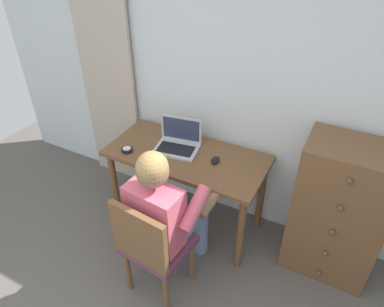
{
  "coord_description": "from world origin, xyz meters",
  "views": [
    {
      "loc": [
        0.85,
        -0.15,
        2.33
      ],
      "look_at": [
        -0.13,
        1.73,
        0.84
      ],
      "focal_mm": 32.86,
      "sensor_mm": 36.0,
      "label": 1
    }
  ],
  "objects_px": {
    "person_seated": "(167,209)",
    "desk_clock": "(127,150)",
    "laptop": "(178,142)",
    "chair": "(152,245)",
    "computer_mouse": "(215,160)",
    "dresser": "(338,211)",
    "desk": "(187,165)"
  },
  "relations": [
    {
      "from": "person_seated",
      "to": "desk_clock",
      "type": "distance_m",
      "value": 0.68
    },
    {
      "from": "person_seated",
      "to": "laptop",
      "type": "bearing_deg",
      "value": 112.38
    },
    {
      "from": "chair",
      "to": "laptop",
      "type": "height_order",
      "value": "laptop"
    },
    {
      "from": "chair",
      "to": "desk_clock",
      "type": "relative_size",
      "value": 9.73
    },
    {
      "from": "chair",
      "to": "computer_mouse",
      "type": "distance_m",
      "value": 0.79
    },
    {
      "from": "computer_mouse",
      "to": "laptop",
      "type": "bearing_deg",
      "value": 169.69
    },
    {
      "from": "dresser",
      "to": "computer_mouse",
      "type": "xyz_separation_m",
      "value": [
        -0.93,
        -0.1,
        0.2
      ]
    },
    {
      "from": "chair",
      "to": "computer_mouse",
      "type": "xyz_separation_m",
      "value": [
        0.12,
        0.73,
        0.26
      ]
    },
    {
      "from": "laptop",
      "to": "person_seated",
      "type": "bearing_deg",
      "value": -67.62
    },
    {
      "from": "desk",
      "to": "computer_mouse",
      "type": "xyz_separation_m",
      "value": [
        0.24,
        0.01,
        0.13
      ]
    },
    {
      "from": "laptop",
      "to": "desk_clock",
      "type": "distance_m",
      "value": 0.41
    },
    {
      "from": "dresser",
      "to": "person_seated",
      "type": "relative_size",
      "value": 0.93
    },
    {
      "from": "dresser",
      "to": "laptop",
      "type": "height_order",
      "value": "dresser"
    },
    {
      "from": "laptop",
      "to": "desk_clock",
      "type": "xyz_separation_m",
      "value": [
        -0.33,
        -0.24,
        -0.04
      ]
    },
    {
      "from": "computer_mouse",
      "to": "desk_clock",
      "type": "relative_size",
      "value": 1.11
    },
    {
      "from": "chair",
      "to": "person_seated",
      "type": "bearing_deg",
      "value": 85.12
    },
    {
      "from": "desk",
      "to": "laptop",
      "type": "xyz_separation_m",
      "value": [
        -0.1,
        0.05,
        0.16
      ]
    },
    {
      "from": "person_seated",
      "to": "laptop",
      "type": "xyz_separation_m",
      "value": [
        -0.24,
        0.59,
        0.12
      ]
    },
    {
      "from": "laptop",
      "to": "desk",
      "type": "bearing_deg",
      "value": -25.41
    },
    {
      "from": "dresser",
      "to": "computer_mouse",
      "type": "distance_m",
      "value": 0.95
    },
    {
      "from": "chair",
      "to": "laptop",
      "type": "relative_size",
      "value": 2.33
    },
    {
      "from": "desk_clock",
      "to": "computer_mouse",
      "type": "bearing_deg",
      "value": 15.99
    },
    {
      "from": "person_seated",
      "to": "desk_clock",
      "type": "xyz_separation_m",
      "value": [
        -0.58,
        0.36,
        0.08
      ]
    },
    {
      "from": "person_seated",
      "to": "computer_mouse",
      "type": "bearing_deg",
      "value": 79.48
    },
    {
      "from": "dresser",
      "to": "laptop",
      "type": "bearing_deg",
      "value": -177.48
    },
    {
      "from": "desk",
      "to": "chair",
      "type": "height_order",
      "value": "chair"
    },
    {
      "from": "desk",
      "to": "desk_clock",
      "type": "height_order",
      "value": "desk_clock"
    },
    {
      "from": "person_seated",
      "to": "computer_mouse",
      "type": "distance_m",
      "value": 0.57
    },
    {
      "from": "dresser",
      "to": "chair",
      "type": "height_order",
      "value": "dresser"
    },
    {
      "from": "dresser",
      "to": "desk_clock",
      "type": "xyz_separation_m",
      "value": [
        -1.61,
        -0.29,
        0.2
      ]
    },
    {
      "from": "desk",
      "to": "dresser",
      "type": "height_order",
      "value": "dresser"
    },
    {
      "from": "dresser",
      "to": "person_seated",
      "type": "height_order",
      "value": "person_seated"
    }
  ]
}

